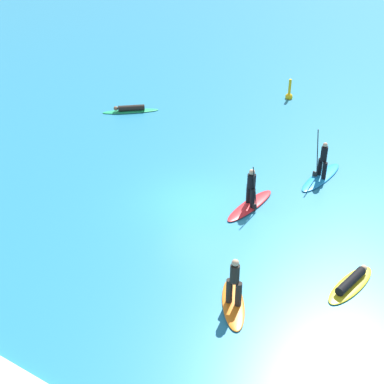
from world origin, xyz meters
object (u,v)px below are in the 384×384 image
Objects in this scene: surfer_on_red_board at (251,198)px; marker_buoy at (289,95)px; surfer_on_yellow_board at (351,282)px; surfer_on_green_board at (130,109)px; surfer_on_blue_board at (322,171)px; surfer_on_orange_board at (234,294)px.

surfer_on_red_board is 2.41× the size of marker_buoy.
surfer_on_green_board is (-15.49, 7.76, 0.00)m from surfer_on_yellow_board.
surfer_on_blue_board is 1.31× the size of surfer_on_orange_board.
surfer_on_green_board is at bearing -109.89° from surfer_on_red_board.
surfer_on_yellow_board is at bearing 70.29° from surfer_on_red_board.
surfer_on_red_board is 1.25× the size of surfer_on_orange_board.
surfer_on_green_board is 16.52m from surfer_on_orange_board.
surfer_on_blue_board is (1.63, 3.83, -0.06)m from surfer_on_red_board.
surfer_on_blue_board is at bearing 163.79° from surfer_on_red_board.
surfer_on_orange_board is at bearing 28.87° from surfer_on_red_board.
surfer_on_green_board is 2.12× the size of marker_buoy.
surfer_on_blue_board is 9.49m from surfer_on_orange_board.
surfer_on_red_board is at bearing -11.44° from surfer_on_orange_board.
surfer_on_red_board is 0.95× the size of surfer_on_blue_board.
surfer_on_orange_board is at bearing 98.90° from surfer_on_green_board.
surfer_on_red_board is 11.45m from surfer_on_green_board.
surfer_on_yellow_board is 0.98× the size of surfer_on_green_board.
surfer_on_yellow_board is 7.41m from surfer_on_blue_board.
surfer_on_blue_board reaches higher than surfer_on_orange_board.
surfer_on_blue_board is 2.52× the size of marker_buoy.
surfer_on_blue_board is (-3.63, 6.45, 0.23)m from surfer_on_yellow_board.
surfer_on_red_board is at bearing 112.94° from surfer_on_green_board.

